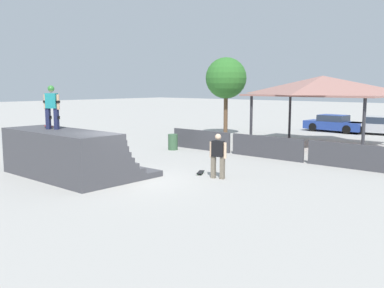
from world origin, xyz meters
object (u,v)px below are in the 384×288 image
bystander_walking (218,154)px  trash_bin (173,142)px  skateboard_on_ground (200,172)px  tree_beside_pavilion (226,78)px  skateboard_on_deck (48,126)px  parked_car_blue (334,124)px  parked_car_silver (380,126)px  skater_on_deck (52,104)px

bystander_walking → trash_bin: 7.52m
skateboard_on_ground → tree_beside_pavilion: tree_beside_pavilion is taller
skateboard_on_deck → parked_car_blue: size_ratio=0.18×
parked_car_blue → skateboard_on_ground: bearing=-79.3°
tree_beside_pavilion → parked_car_silver: bearing=44.4°
skateboard_on_ground → parked_car_blue: parked_car_blue is taller
skateboard_on_deck → bystander_walking: (5.82, 3.49, -0.91)m
bystander_walking → skateboard_on_ground: size_ratio=2.24×
skater_on_deck → parked_car_blue: bearing=57.8°
skateboard_on_deck → bystander_walking: size_ratio=0.48×
tree_beside_pavilion → skater_on_deck: bearing=-78.6°
bystander_walking → tree_beside_pavilion: bearing=-68.9°
skateboard_on_deck → skateboard_on_ground: (4.79, 3.71, -1.78)m
skateboard_on_ground → skateboard_on_deck: bearing=-82.8°
skater_on_deck → bystander_walking: size_ratio=0.99×
skateboard_on_deck → parked_car_blue: (2.28, 22.20, -1.24)m
skater_on_deck → parked_car_silver: skater_on_deck is taller
skateboard_on_ground → bystander_walking: bearing=47.7°
bystander_walking → trash_bin: bystander_walking is taller
skateboard_on_deck → parked_car_silver: skateboard_on_deck is taller
parked_car_silver → bystander_walking: bearing=-96.0°
parked_car_silver → parked_car_blue: bearing=-179.7°
skateboard_on_ground → parked_car_silver: size_ratio=0.17×
skater_on_deck → skateboard_on_ground: (4.14, 3.90, -2.69)m
skateboard_on_deck → tree_beside_pavilion: size_ratio=0.15×
skateboard_on_deck → skateboard_on_ground: skateboard_on_deck is taller
skateboard_on_ground → tree_beside_pavilion: 13.85m
bystander_walking → tree_beside_pavilion: size_ratio=0.31×
skater_on_deck → parked_car_blue: (1.64, 22.39, -2.14)m
skateboard_on_ground → parked_car_blue: (-2.50, 18.49, 0.54)m
bystander_walking → skateboard_on_ground: bystander_walking is taller
bystander_walking → parked_car_silver: size_ratio=0.38×
tree_beside_pavilion → parked_car_silver: size_ratio=1.23×
skateboard_on_ground → tree_beside_pavilion: bearing=-177.8°
tree_beside_pavilion → parked_car_blue: (4.69, 7.32, -3.34)m
skater_on_deck → skateboard_on_ground: size_ratio=2.22×
skateboard_on_ground → parked_car_blue: bearing=157.1°
parked_car_blue → bystander_walking: bearing=-76.3°
skateboard_on_ground → skater_on_deck: bearing=-77.4°
trash_bin → parked_car_silver: (5.94, 15.02, 0.18)m
skateboard_on_deck → bystander_walking: bearing=49.9°
trash_bin → parked_car_silver: parked_car_silver is taller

